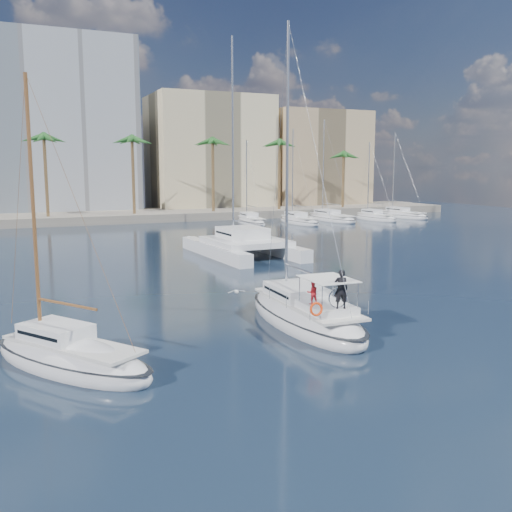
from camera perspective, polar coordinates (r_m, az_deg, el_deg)
name	(u,v)px	position (r m, az deg, el deg)	size (l,w,h in m)	color
ground	(256,322)	(29.31, -0.02, -6.61)	(160.00, 160.00, 0.00)	black
quay	(89,217)	(87.89, -16.32, 3.76)	(120.00, 14.00, 1.20)	gray
building_beige	(210,155)	(101.53, -4.67, 10.03)	(20.00, 14.00, 20.00)	beige
building_tan_right	(315,161)	(107.98, 5.91, 9.41)	(18.00, 12.00, 18.00)	tan
palm_centre	(90,150)	(83.67, -16.23, 10.17)	(3.60, 3.60, 12.30)	brown
palm_right	(306,152)	(94.51, 4.99, 10.29)	(3.60, 3.60, 12.30)	brown
main_sloop	(305,315)	(28.83, 4.89, -5.86)	(3.75, 10.76, 15.82)	silver
small_sloop	(70,358)	(23.82, -18.14, -9.64)	(6.85, 8.45, 12.06)	silver
catamaran	(243,242)	(51.22, -1.28, 1.39)	(7.29, 13.68, 19.36)	silver
seagull	(236,291)	(34.23, -1.97, -3.57)	(1.11, 0.48, 0.21)	silver
moored_yacht_a	(251,224)	(79.71, -0.49, 3.20)	(2.72, 9.35, 11.90)	silver
moored_yacht_b	(299,224)	(80.73, 4.32, 3.25)	(3.14, 10.78, 13.72)	silver
moored_yacht_c	(331,221)	(85.67, 7.53, 3.52)	(3.55, 12.21, 15.54)	silver
moored_yacht_d	(375,220)	(87.59, 11.86, 3.52)	(2.72, 9.35, 11.90)	silver
moored_yacht_e	(402,218)	(93.07, 14.40, 3.73)	(3.14, 10.78, 13.72)	silver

